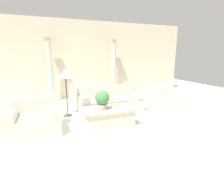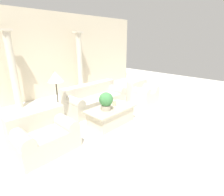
{
  "view_description": "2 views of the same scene",
  "coord_description": "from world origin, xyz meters",
  "px_view_note": "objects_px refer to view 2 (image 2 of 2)",
  "views": [
    {
      "loc": [
        -1.36,
        -4.61,
        1.78
      ],
      "look_at": [
        0.34,
        -0.09,
        0.6
      ],
      "focal_mm": 28.0,
      "sensor_mm": 36.0,
      "label": 1
    },
    {
      "loc": [
        -3.05,
        -3.56,
        2.21
      ],
      "look_at": [
        0.32,
        -0.35,
        0.64
      ],
      "focal_mm": 28.0,
      "sensor_mm": 36.0,
      "label": 2
    }
  ],
  "objects_px": {
    "potted_plant": "(106,101)",
    "loveseat": "(43,134)",
    "sofa_long": "(94,99)",
    "coffee_table": "(111,116)",
    "floor_lamp": "(56,80)",
    "armchair": "(142,93)"
  },
  "relations": [
    {
      "from": "floor_lamp",
      "to": "sofa_long",
      "type": "bearing_deg",
      "value": 4.17
    },
    {
      "from": "loveseat",
      "to": "coffee_table",
      "type": "bearing_deg",
      "value": -6.96
    },
    {
      "from": "coffee_table",
      "to": "floor_lamp",
      "type": "bearing_deg",
      "value": 130.86
    },
    {
      "from": "sofa_long",
      "to": "coffee_table",
      "type": "bearing_deg",
      "value": -110.19
    },
    {
      "from": "sofa_long",
      "to": "coffee_table",
      "type": "height_order",
      "value": "sofa_long"
    },
    {
      "from": "sofa_long",
      "to": "potted_plant",
      "type": "relative_size",
      "value": 4.34
    },
    {
      "from": "potted_plant",
      "to": "armchair",
      "type": "xyz_separation_m",
      "value": [
        2.26,
        0.42,
        -0.38
      ]
    },
    {
      "from": "coffee_table",
      "to": "floor_lamp",
      "type": "height_order",
      "value": "floor_lamp"
    },
    {
      "from": "loveseat",
      "to": "potted_plant",
      "type": "distance_m",
      "value": 1.69
    },
    {
      "from": "sofa_long",
      "to": "loveseat",
      "type": "height_order",
      "value": "same"
    },
    {
      "from": "floor_lamp",
      "to": "armchair",
      "type": "height_order",
      "value": "floor_lamp"
    },
    {
      "from": "floor_lamp",
      "to": "potted_plant",
      "type": "bearing_deg",
      "value": -55.19
    },
    {
      "from": "floor_lamp",
      "to": "armchair",
      "type": "relative_size",
      "value": 1.61
    },
    {
      "from": "coffee_table",
      "to": "armchair",
      "type": "xyz_separation_m",
      "value": [
        2.08,
        0.42,
        0.11
      ]
    },
    {
      "from": "loveseat",
      "to": "floor_lamp",
      "type": "height_order",
      "value": "floor_lamp"
    },
    {
      "from": "sofa_long",
      "to": "coffee_table",
      "type": "distance_m",
      "value": 1.26
    },
    {
      "from": "potted_plant",
      "to": "floor_lamp",
      "type": "height_order",
      "value": "floor_lamp"
    },
    {
      "from": "floor_lamp",
      "to": "armchair",
      "type": "bearing_deg",
      "value": -12.34
    },
    {
      "from": "potted_plant",
      "to": "loveseat",
      "type": "bearing_deg",
      "value": 172.29
    },
    {
      "from": "loveseat",
      "to": "potted_plant",
      "type": "relative_size",
      "value": 2.5
    },
    {
      "from": "loveseat",
      "to": "potted_plant",
      "type": "xyz_separation_m",
      "value": [
        1.63,
        -0.22,
        0.37
      ]
    },
    {
      "from": "sofa_long",
      "to": "floor_lamp",
      "type": "bearing_deg",
      "value": -175.83
    }
  ]
}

